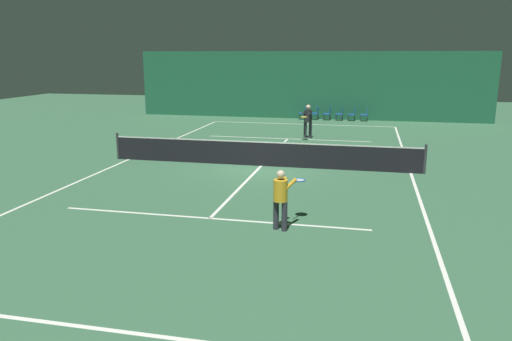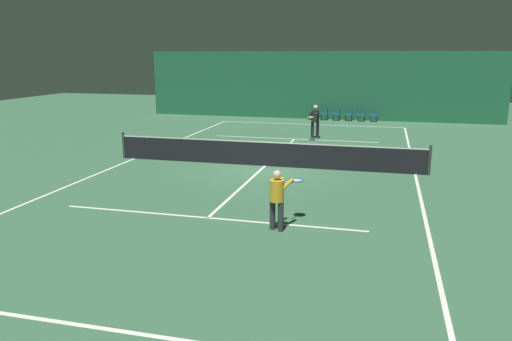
% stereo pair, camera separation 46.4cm
% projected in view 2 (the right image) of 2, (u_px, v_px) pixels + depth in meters
% --- Properties ---
extents(ground_plane, '(60.00, 60.00, 0.00)m').
position_uv_depth(ground_plane, '(265.00, 166.00, 19.05)').
color(ground_plane, '#386647').
extents(backdrop_curtain, '(23.00, 0.12, 4.35)m').
position_uv_depth(backdrop_curtain, '(318.00, 85.00, 32.38)').
color(backdrop_curtain, '#1E5B3D').
rests_on(backdrop_curtain, ground).
extents(court_line_baseline_far, '(11.00, 0.10, 0.00)m').
position_uv_depth(court_line_baseline_far, '(311.00, 124.00, 30.27)').
color(court_line_baseline_far, white).
rests_on(court_line_baseline_far, ground).
extents(court_line_baseline_near, '(11.00, 0.10, 0.00)m').
position_uv_depth(court_line_baseline_near, '(88.00, 326.00, 7.84)').
color(court_line_baseline_near, white).
rests_on(court_line_baseline_near, ground).
extents(court_line_service_far, '(8.25, 0.10, 0.00)m').
position_uv_depth(court_line_service_far, '(295.00, 139.00, 25.09)').
color(court_line_service_far, white).
rests_on(court_line_service_far, ground).
extents(court_line_service_near, '(8.25, 0.10, 0.00)m').
position_uv_depth(court_line_service_near, '(208.00, 218.00, 13.02)').
color(court_line_service_near, white).
rests_on(court_line_service_near, ground).
extents(court_line_sideline_left, '(0.10, 23.80, 0.00)m').
position_uv_depth(court_line_sideline_left, '(134.00, 159.00, 20.39)').
color(court_line_sideline_left, white).
rests_on(court_line_sideline_left, ground).
extents(court_line_sideline_right, '(0.10, 23.80, 0.00)m').
position_uv_depth(court_line_sideline_right, '(415.00, 174.00, 17.71)').
color(court_line_sideline_right, white).
rests_on(court_line_sideline_right, ground).
extents(court_line_centre, '(0.10, 12.80, 0.00)m').
position_uv_depth(court_line_centre, '(265.00, 166.00, 19.05)').
color(court_line_centre, white).
rests_on(court_line_centre, ground).
extents(tennis_net, '(12.00, 0.10, 1.07)m').
position_uv_depth(tennis_net, '(265.00, 153.00, 18.94)').
color(tennis_net, black).
rests_on(tennis_net, ground).
extents(player_near, '(0.76, 1.31, 1.49)m').
position_uv_depth(player_near, '(278.00, 195.00, 11.96)').
color(player_near, '#2D2D38').
rests_on(player_near, ground).
extents(player_far, '(0.48, 1.38, 1.69)m').
position_uv_depth(player_far, '(315.00, 119.00, 25.07)').
color(player_far, '#2D2D38').
rests_on(player_far, ground).
extents(courtside_chair_0, '(0.44, 0.44, 0.84)m').
position_uv_depth(courtside_chair_0, '(313.00, 112.00, 32.29)').
color(courtside_chair_0, '#2D2D2D').
rests_on(courtside_chair_0, ground).
extents(courtside_chair_1, '(0.44, 0.44, 0.84)m').
position_uv_depth(courtside_chair_1, '(325.00, 113.00, 32.10)').
color(courtside_chair_1, '#2D2D2D').
rests_on(courtside_chair_1, ground).
extents(courtside_chair_2, '(0.44, 0.44, 0.84)m').
position_uv_depth(courtside_chair_2, '(337.00, 113.00, 31.91)').
color(courtside_chair_2, '#2D2D2D').
rests_on(courtside_chair_2, ground).
extents(courtside_chair_3, '(0.44, 0.44, 0.84)m').
position_uv_depth(courtside_chair_3, '(350.00, 113.00, 31.72)').
color(courtside_chair_3, '#2D2D2D').
rests_on(courtside_chair_3, ground).
extents(courtside_chair_4, '(0.44, 0.44, 0.84)m').
position_uv_depth(courtside_chair_4, '(362.00, 114.00, 31.53)').
color(courtside_chair_4, '#2D2D2D').
rests_on(courtside_chair_4, ground).
extents(courtside_chair_5, '(0.44, 0.44, 0.84)m').
position_uv_depth(courtside_chair_5, '(375.00, 114.00, 31.34)').
color(courtside_chair_5, '#2D2D2D').
rests_on(courtside_chair_5, ground).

